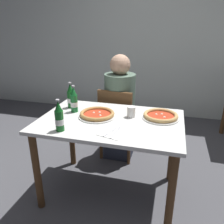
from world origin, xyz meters
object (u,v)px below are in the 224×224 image
at_px(dining_table_main, 110,132).
at_px(beer_bottle_center, 74,101).
at_px(pizza_marinara_far, 161,116).
at_px(paper_cup, 131,112).
at_px(beer_bottle_right, 59,118).
at_px(beer_bottle_left, 71,97).
at_px(diner_seated, 120,110).
at_px(pizza_margherita_near, 97,114).
at_px(chair_behind_table, 118,120).
at_px(napkin_with_cutlery, 113,133).

relative_size(dining_table_main, beer_bottle_center, 4.86).
xyz_separation_m(pizza_marinara_far, paper_cup, (-0.25, -0.04, 0.03)).
xyz_separation_m(pizza_marinara_far, beer_bottle_right, (-0.72, -0.44, 0.08)).
height_order(beer_bottle_left, paper_cup, beer_bottle_left).
height_order(diner_seated, beer_bottle_left, diner_seated).
relative_size(beer_bottle_left, beer_bottle_right, 1.00).
height_order(dining_table_main, pizza_margherita_near, pizza_margherita_near).
bearing_deg(diner_seated, beer_bottle_right, -103.81).
bearing_deg(pizza_margherita_near, beer_bottle_center, 166.10).
relative_size(dining_table_main, chair_behind_table, 1.41).
relative_size(beer_bottle_center, paper_cup, 2.60).
height_order(beer_bottle_right, napkin_with_cutlery, beer_bottle_right).
xyz_separation_m(diner_seated, beer_bottle_center, (-0.29, -0.57, 0.27)).
bearing_deg(beer_bottle_center, beer_bottle_left, 128.73).
bearing_deg(beer_bottle_center, diner_seated, 62.65).
bearing_deg(chair_behind_table, beer_bottle_left, 54.70).
bearing_deg(beer_bottle_left, chair_behind_table, 49.09).
bearing_deg(paper_cup, napkin_with_cutlery, -101.71).
relative_size(chair_behind_table, beer_bottle_right, 3.44).
bearing_deg(beer_bottle_center, dining_table_main, -14.43).
height_order(beer_bottle_center, napkin_with_cutlery, beer_bottle_center).
relative_size(chair_behind_table, napkin_with_cutlery, 3.87).
distance_m(dining_table_main, beer_bottle_left, 0.53).
xyz_separation_m(dining_table_main, diner_seated, (-0.08, 0.66, -0.05)).
relative_size(beer_bottle_center, napkin_with_cutlery, 1.12).
distance_m(chair_behind_table, pizza_marinara_far, 0.74).
bearing_deg(pizza_margherita_near, pizza_marinara_far, 11.14).
xyz_separation_m(pizza_margherita_near, beer_bottle_left, (-0.32, 0.16, 0.08)).
relative_size(pizza_margherita_near, pizza_marinara_far, 1.03).
distance_m(dining_table_main, beer_bottle_center, 0.44).
xyz_separation_m(beer_bottle_center, napkin_with_cutlery, (0.45, -0.33, -0.10)).
bearing_deg(pizza_marinara_far, dining_table_main, -160.81).
relative_size(chair_behind_table, beer_bottle_center, 3.44).
xyz_separation_m(pizza_marinara_far, napkin_with_cutlery, (-0.32, -0.38, -0.02)).
xyz_separation_m(pizza_margherita_near, napkin_with_cutlery, (0.21, -0.27, -0.02)).
height_order(dining_table_main, beer_bottle_right, beer_bottle_right).
bearing_deg(chair_behind_table, diner_seated, -92.22).
height_order(dining_table_main, napkin_with_cutlery, napkin_with_cutlery).
distance_m(dining_table_main, chair_behind_table, 0.63).
distance_m(pizza_margherita_near, pizza_marinara_far, 0.54).
distance_m(dining_table_main, diner_seated, 0.67).
height_order(beer_bottle_left, napkin_with_cutlery, beer_bottle_left).
xyz_separation_m(pizza_marinara_far, beer_bottle_center, (-0.77, -0.05, 0.08)).
relative_size(dining_table_main, pizza_marinara_far, 3.78).
bearing_deg(diner_seated, chair_behind_table, -97.83).
bearing_deg(chair_behind_table, dining_table_main, 103.33).
height_order(dining_table_main, diner_seated, diner_seated).
bearing_deg(diner_seated, beer_bottle_center, -117.35).
bearing_deg(beer_bottle_right, chair_behind_table, 75.87).
bearing_deg(chair_behind_table, pizza_marinara_far, 141.72).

